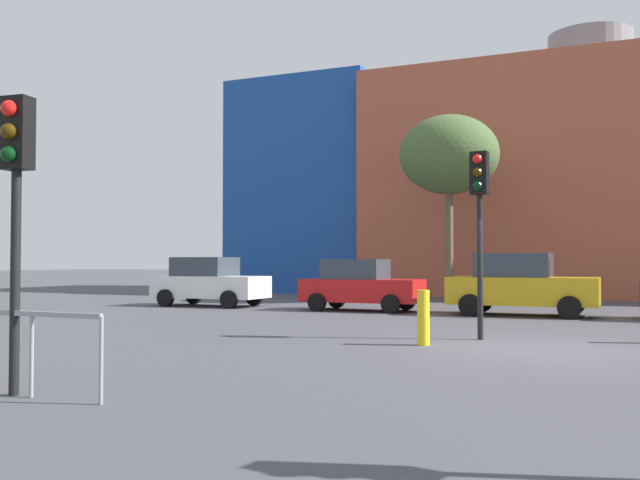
% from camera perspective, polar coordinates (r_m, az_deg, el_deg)
% --- Properties ---
extents(ground_plane, '(200.00, 200.00, 0.00)m').
position_cam_1_polar(ground_plane, '(13.76, 17.17, -8.46)').
color(ground_plane, '#47474C').
extents(building_backdrop, '(36.20, 10.71, 12.82)m').
position_cam_1_polar(building_backdrop, '(37.05, 21.19, 4.45)').
color(building_backdrop, '#B2563D').
rests_on(building_backdrop, ground_plane).
extents(parked_car_0, '(4.10, 2.01, 1.78)m').
position_cam_1_polar(parked_car_0, '(25.89, -9.00, -3.37)').
color(parked_car_0, white).
rests_on(parked_car_0, ground_plane).
extents(parked_car_1, '(3.91, 1.92, 1.69)m').
position_cam_1_polar(parked_car_1, '(23.27, 3.30, -3.68)').
color(parked_car_1, red).
rests_on(parked_car_1, ground_plane).
extents(parked_car_2, '(4.33, 2.12, 1.88)m').
position_cam_1_polar(parked_car_2, '(22.02, 15.94, -3.49)').
color(parked_car_2, gold).
rests_on(parked_car_2, ground_plane).
extents(traffic_light_near_left, '(0.38, 0.38, 3.65)m').
position_cam_1_polar(traffic_light_near_left, '(9.39, -23.50, 4.89)').
color(traffic_light_near_left, black).
rests_on(traffic_light_near_left, ground_plane).
extents(traffic_light_island, '(0.38, 0.38, 3.93)m').
position_cam_1_polar(traffic_light_island, '(15.06, 12.80, 3.10)').
color(traffic_light_island, black).
rests_on(traffic_light_island, ground_plane).
extents(bare_tree_0, '(3.99, 3.99, 7.53)m').
position_cam_1_polar(bare_tree_0, '(28.93, 10.43, 6.77)').
color(bare_tree_0, brown).
rests_on(bare_tree_0, ground_plane).
extents(bollard_yellow_0, '(0.24, 0.24, 1.07)m').
position_cam_1_polar(bollard_yellow_0, '(13.84, 8.39, -6.25)').
color(bollard_yellow_0, yellow).
rests_on(bollard_yellow_0, ground_plane).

